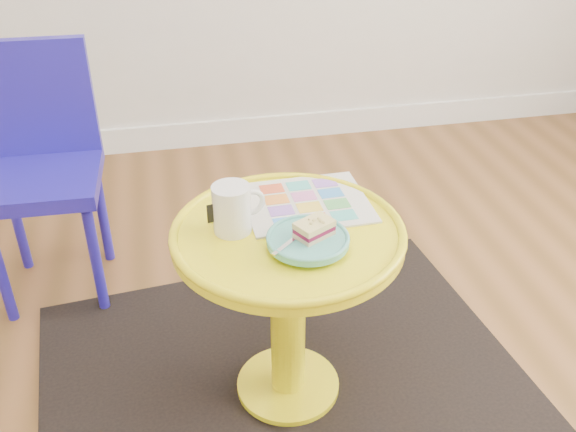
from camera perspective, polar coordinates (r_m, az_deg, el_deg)
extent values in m
cube|color=white|center=(3.08, -5.46, 7.48)|extent=(4.00, 0.02, 0.12)
cube|color=black|center=(1.82, 0.00, -14.95)|extent=(1.40, 1.23, 0.01)
cylinder|color=yellow|center=(1.81, 0.00, -14.78)|extent=(0.28, 0.28, 0.02)
cylinder|color=yellow|center=(1.64, 0.00, -8.93)|extent=(0.09, 0.09, 0.46)
cylinder|color=yellow|center=(1.49, 0.00, -1.76)|extent=(0.54, 0.54, 0.03)
cylinder|color=#2118A1|center=(2.10, -24.19, -4.51)|extent=(0.03, 0.03, 0.36)
cylinder|color=#2118A1|center=(2.04, -16.67, -3.93)|extent=(0.03, 0.03, 0.36)
cylinder|color=#2118A1|center=(2.32, -22.93, -0.50)|extent=(0.03, 0.03, 0.36)
cylinder|color=#2118A1|center=(2.27, -16.16, 0.13)|extent=(0.03, 0.03, 0.36)
cube|color=#2118A1|center=(2.07, -21.12, 2.97)|extent=(0.36, 0.36, 0.05)
cube|color=#2118A1|center=(2.12, -21.58, 9.69)|extent=(0.35, 0.05, 0.36)
cube|color=silver|center=(1.59, 1.66, 1.19)|extent=(0.31, 0.26, 0.01)
cylinder|color=white|center=(1.46, -5.03, 0.63)|extent=(0.09, 0.09, 0.12)
torus|color=white|center=(1.47, -3.28, 1.22)|extent=(0.07, 0.03, 0.07)
cylinder|color=#D1B78C|center=(1.43, -5.12, 2.39)|extent=(0.08, 0.08, 0.01)
cylinder|color=#51ACA0|center=(1.42, 1.77, -2.50)|extent=(0.07, 0.07, 0.01)
cylinder|color=#51ACA0|center=(1.42, 1.78, -2.16)|extent=(0.18, 0.18, 0.01)
cube|color=#D3BC8C|center=(1.42, 2.33, -1.55)|extent=(0.10, 0.09, 0.01)
cube|color=maroon|center=(1.41, 2.34, -1.19)|extent=(0.10, 0.09, 0.01)
cube|color=#EADB8C|center=(1.41, 2.35, -0.75)|extent=(0.10, 0.09, 0.01)
cube|color=silver|center=(1.39, 0.13, -2.40)|extent=(0.09, 0.08, 0.00)
cube|color=silver|center=(1.44, 1.77, -1.14)|extent=(0.04, 0.04, 0.00)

